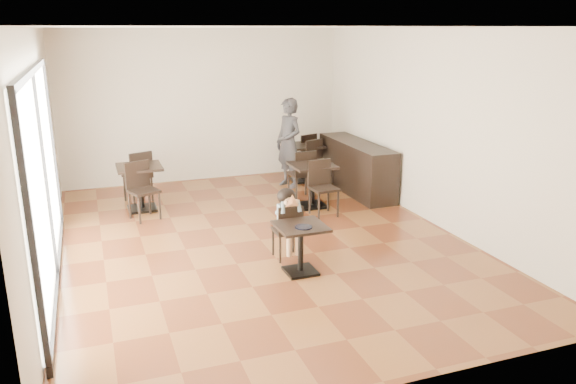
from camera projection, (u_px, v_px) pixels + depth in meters
name	position (u px, v px, depth m)	size (l,w,h in m)	color
floor	(260.00, 240.00, 8.79)	(6.00, 8.00, 0.01)	brown
ceiling	(257.00, 27.00, 7.89)	(6.00, 8.00, 0.01)	white
wall_back	(204.00, 106.00, 11.95)	(6.00, 0.01, 3.20)	beige
wall_front	(397.00, 224.00, 4.73)	(6.00, 0.01, 3.20)	beige
wall_left	(40.00, 154.00, 7.36)	(0.01, 8.00, 3.20)	beige
wall_right	(431.00, 128.00, 9.32)	(0.01, 8.00, 3.20)	beige
storefront_window	(42.00, 178.00, 6.98)	(0.04, 4.50, 2.60)	white
child_table	(301.00, 249.00, 7.52)	(0.64, 0.64, 0.68)	black
child_chair	(287.00, 231.00, 8.00)	(0.37, 0.37, 0.82)	black
child	(287.00, 224.00, 7.97)	(0.37, 0.52, 1.03)	slate
plate	(304.00, 227.00, 7.33)	(0.23, 0.23, 0.01)	black
pizza_slice	(291.00, 202.00, 7.69)	(0.24, 0.18, 0.06)	#CCBA66
adult_patron	(289.00, 143.00, 11.51)	(0.67, 0.44, 1.84)	#323236
cafe_table_mid	(312.00, 185.00, 10.33)	(0.76, 0.76, 0.81)	black
cafe_table_left	(141.00, 188.00, 10.14)	(0.78, 0.78, 0.82)	black
cafe_table_back	(303.00, 163.00, 12.07)	(0.76, 0.76, 0.80)	black
chair_mid_a	(301.00, 174.00, 10.80)	(0.44, 0.44, 0.97)	black
chair_mid_b	(324.00, 189.00, 9.81)	(0.44, 0.44, 0.97)	black
chair_left_a	(137.00, 176.00, 10.61)	(0.45, 0.45, 0.99)	black
chair_left_b	(144.00, 191.00, 9.62)	(0.45, 0.45, 0.99)	black
chair_back_a	(303.00, 155.00, 12.49)	(0.43, 0.43, 0.97)	black
chair_back_b	(320.00, 164.00, 11.61)	(0.43, 0.43, 0.97)	black
service_counter	(356.00, 167.00, 11.32)	(0.60, 2.40, 1.00)	black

